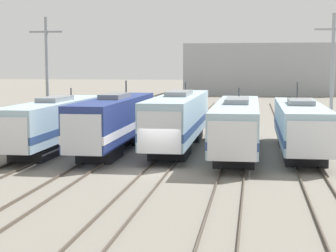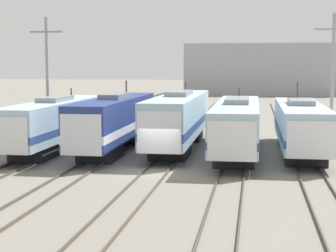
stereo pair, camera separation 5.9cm
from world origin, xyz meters
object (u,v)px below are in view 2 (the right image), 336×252
locomotive_far_left (53,123)px  catenary_tower_right (333,75)px  catenary_tower_left (47,74)px  locomotive_center (178,119)px  locomotive_center_left (114,122)px  locomotive_center_right (237,125)px  locomotive_far_right (301,126)px

locomotive_far_left → catenary_tower_right: size_ratio=1.62×
catenary_tower_right → catenary_tower_left: bearing=180.0°
locomotive_center → catenary_tower_right: catenary_tower_right is taller
locomotive_center → catenary_tower_left: size_ratio=1.76×
locomotive_far_left → locomotive_center_left: (4.51, 0.38, 0.12)m
locomotive_center → locomotive_center_right: 4.93m
locomotive_center_left → locomotive_center_right: size_ratio=0.92×
locomotive_center_left → locomotive_far_right: size_ratio=1.02×
locomotive_far_left → locomotive_center_left: bearing=4.8°
locomotive_center_right → catenary_tower_right: size_ratio=1.76×
locomotive_center_left → locomotive_center: 4.99m
locomotive_center → locomotive_center_right: size_ratio=1.00×
locomotive_center → catenary_tower_left: 13.13m
locomotive_far_left → catenary_tower_left: (-2.95, 6.74, 3.48)m
locomotive_far_left → locomotive_center_right: size_ratio=0.92×
locomotive_far_left → locomotive_far_right: (18.06, 1.04, -0.04)m
locomotive_far_left → locomotive_center_left: locomotive_center_left is taller
locomotive_far_right → catenary_tower_right: bearing=63.6°
catenary_tower_right → locomotive_center_left: bearing=-158.8°
locomotive_center_left → catenary_tower_right: bearing=21.2°
locomotive_far_right → locomotive_center_right: bearing=-173.7°
locomotive_center_left → locomotive_center: bearing=25.3°
locomotive_far_left → locomotive_far_right: locomotive_far_right is taller
locomotive_center_left → catenary_tower_right: (16.37, 6.36, 3.37)m
locomotive_far_left → catenary_tower_left: catenary_tower_left is taller
locomotive_center → locomotive_far_left: bearing=-164.5°
locomotive_far_left → locomotive_center: size_ratio=0.92×
locomotive_center_left → locomotive_center: locomotive_center_left is taller
locomotive_center_left → catenary_tower_left: bearing=139.5°
locomotive_center_left → catenary_tower_left: (-7.46, 6.36, 3.37)m
locomotive_center → catenary_tower_left: bearing=160.5°
catenary_tower_right → locomotive_far_right: bearing=-116.4°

